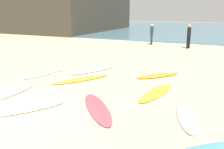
# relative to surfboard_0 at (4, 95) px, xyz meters

# --- Properties ---
(ground_plane) EXTENTS (120.00, 120.00, 0.00)m
(ground_plane) POSITION_rel_surfboard_0_xyz_m (1.18, -0.65, -0.04)
(ground_plane) COLOR #C6B28E
(ocean_water) EXTENTS (120.00, 40.00, 0.08)m
(ocean_water) POSITION_rel_surfboard_0_xyz_m (1.18, 36.54, 0.00)
(ocean_water) COLOR slate
(ocean_water) RESTS_ON ground_plane
(surfboard_0) EXTENTS (0.74, 2.56, 0.07)m
(surfboard_0) POSITION_rel_surfboard_0_xyz_m (0.00, 0.00, 0.00)
(surfboard_0) COLOR silver
(surfboard_0) RESTS_ON ground_plane
(surfboard_1) EXTENTS (1.80, 1.98, 0.09)m
(surfboard_1) POSITION_rel_surfboard_0_xyz_m (4.17, 4.77, 0.01)
(surfboard_1) COLOR orange
(surfboard_1) RESTS_ON ground_plane
(surfboard_3) EXTENTS (1.84, 2.27, 0.07)m
(surfboard_3) POSITION_rel_surfboard_0_xyz_m (1.54, -0.60, -0.00)
(surfboard_3) COLOR #F9E5C6
(surfboard_3) RESTS_ON ground_plane
(surfboard_4) EXTENTS (0.96, 2.44, 0.08)m
(surfboard_4) POSITION_rel_surfboard_0_xyz_m (4.71, 2.48, 0.00)
(surfboard_4) COLOR yellow
(surfboard_4) RESTS_ON ground_plane
(surfboard_5) EXTENTS (2.11, 2.31, 0.08)m
(surfboard_5) POSITION_rel_surfboard_0_xyz_m (3.48, 0.37, 0.00)
(surfboard_5) COLOR #D6505D
(surfboard_5) RESTS_ON ground_plane
(surfboard_6) EXTENTS (1.51, 2.58, 0.08)m
(surfboard_6) POSITION_rel_surfboard_0_xyz_m (1.05, 4.43, 0.00)
(surfboard_6) COLOR white
(surfboard_6) RESTS_ON ground_plane
(surfboard_7) EXTENTS (1.11, 2.33, 0.06)m
(surfboard_7) POSITION_rel_surfboard_0_xyz_m (5.99, 0.99, -0.01)
(surfboard_7) COLOR white
(surfboard_7) RESTS_ON ground_plane
(surfboard_8) EXTENTS (0.93, 2.35, 0.07)m
(surfboard_8) POSITION_rel_surfboard_0_xyz_m (-0.72, 2.81, -0.00)
(surfboard_8) COLOR white
(surfboard_8) RESTS_ON ground_plane
(surfboard_9) EXTENTS (1.77, 2.47, 0.07)m
(surfboard_9) POSITION_rel_surfboard_0_xyz_m (1.37, 2.81, -0.00)
(surfboard_9) COLOR gold
(surfboard_9) RESTS_ON ground_plane
(beachgoer_near) EXTENTS (0.38, 0.38, 1.77)m
(beachgoer_near) POSITION_rel_surfboard_0_xyz_m (1.03, 14.66, 0.95)
(beachgoer_near) COLOR #1E3342
(beachgoer_near) RESTS_ON ground_plane
(beachgoer_mid) EXTENTS (0.38, 0.38, 1.84)m
(beachgoer_mid) POSITION_rel_surfboard_0_xyz_m (4.19, 13.83, 1.00)
(beachgoer_mid) COLOR black
(beachgoer_mid) RESTS_ON ground_plane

